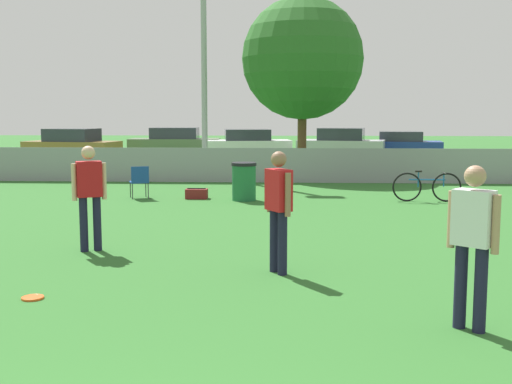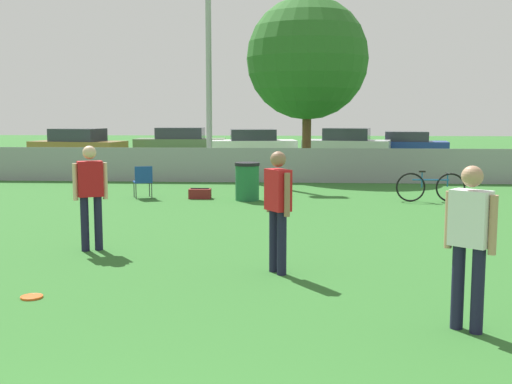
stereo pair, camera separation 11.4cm
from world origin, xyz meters
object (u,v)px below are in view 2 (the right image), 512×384
object	(u,v)px
player_defender_red	(91,190)
player_thrower_red	(278,203)
gear_bag_sideline	(200,194)
parked_car_tan	(78,146)
parked_car_olive	(180,143)
trash_bin	(247,181)
folding_chair_sideline	(143,180)
parked_car_white	(253,144)
parked_car_silver	(347,145)
parked_car_blue	(406,145)
bicycle_sideline	(431,187)
light_pole	(208,21)
frisbee_disc	(32,297)
player_receiver_white	(470,236)
tree_near_pole	(307,59)

from	to	relation	value
player_defender_red	player_thrower_red	world-z (taller)	same
gear_bag_sideline	player_defender_red	bearing A→B (deg)	-96.89
parked_car_tan	parked_car_olive	size ratio (longest dim) A/B	0.96
trash_bin	gear_bag_sideline	size ratio (longest dim) A/B	1.72
folding_chair_sideline	parked_car_white	distance (m)	14.64
parked_car_silver	parked_car_blue	size ratio (longest dim) A/B	1.03
bicycle_sideline	gear_bag_sideline	world-z (taller)	bicycle_sideline
light_pole	parked_car_tan	distance (m)	10.06
frisbee_disc	parked_car_tan	xyz separation A→B (m)	(-6.69, 20.88, 0.71)
player_defender_red	gear_bag_sideline	xyz separation A→B (m)	(0.77, 6.38, -0.85)
player_receiver_white	parked_car_white	bearing A→B (deg)	139.08
parked_car_tan	parked_car_white	distance (m)	8.12
light_pole	parked_car_silver	size ratio (longest dim) A/B	2.15
player_defender_red	parked_car_tan	xyz separation A→B (m)	(-6.56, 18.20, -0.25)
parked_car_blue	folding_chair_sideline	bearing A→B (deg)	-113.99
bicycle_sideline	parked_car_blue	distance (m)	15.59
folding_chair_sideline	trash_bin	size ratio (longest dim) A/B	0.88
bicycle_sideline	light_pole	bearing A→B (deg)	136.55
parked_car_olive	parked_car_white	world-z (taller)	parked_car_olive
frisbee_disc	parked_car_white	xyz separation A→B (m)	(0.98, 23.54, 0.68)
gear_bag_sideline	player_thrower_red	bearing A→B (deg)	-73.47
trash_bin	parked_car_silver	bearing A→B (deg)	75.93
player_receiver_white	gear_bag_sideline	bearing A→B (deg)	153.26
tree_near_pole	trash_bin	xyz separation A→B (m)	(-1.58, -7.09, -3.64)
light_pole	player_thrower_red	distance (m)	14.58
player_defender_red	parked_car_silver	bearing A→B (deg)	49.58
frisbee_disc	bicycle_sideline	bearing A→B (deg)	53.69
player_thrower_red	parked_car_silver	world-z (taller)	player_thrower_red
frisbee_disc	parked_car_tan	distance (m)	21.94
light_pole	player_thrower_red	world-z (taller)	light_pole
player_defender_red	player_thrower_red	xyz separation A→B (m)	(3.04, -1.28, 0.00)
trash_bin	parked_car_olive	bearing A→B (deg)	106.38
tree_near_pole	parked_car_silver	distance (m)	7.99
parked_car_olive	parked_car_blue	size ratio (longest dim) A/B	1.10
player_thrower_red	folding_chair_sideline	world-z (taller)	player_thrower_red
parked_car_blue	player_thrower_red	bearing A→B (deg)	-96.31
light_pole	player_thrower_red	xyz separation A→B (m)	(2.85, -13.62, -4.36)
player_thrower_red	parked_car_olive	size ratio (longest dim) A/B	0.38
tree_near_pole	folding_chair_sideline	distance (m)	8.90
player_receiver_white	parked_car_olive	world-z (taller)	player_receiver_white
tree_near_pole	player_receiver_white	world-z (taller)	tree_near_pole
bicycle_sideline	parked_car_tan	size ratio (longest dim) A/B	0.40
frisbee_disc	parked_car_silver	xyz separation A→B (m)	(5.42, 22.88, 0.71)
tree_near_pole	bicycle_sideline	world-z (taller)	tree_near_pole
tree_near_pole	parked_car_tan	xyz separation A→B (m)	(-10.16, 4.97, -3.39)
tree_near_pole	gear_bag_sideline	distance (m)	8.41
light_pole	parked_car_silver	distance (m)	10.57
trash_bin	parked_car_white	xyz separation A→B (m)	(-0.91, 14.73, 0.21)
gear_bag_sideline	player_receiver_white	bearing A→B (deg)	-66.64
bicycle_sideline	player_receiver_white	bearing A→B (deg)	-98.64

